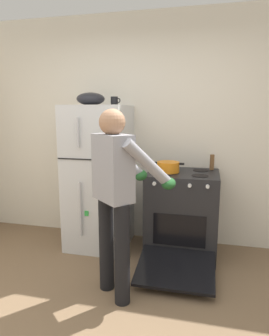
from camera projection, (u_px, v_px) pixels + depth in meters
name	position (u px, v px, depth m)	size (l,w,h in m)	color
kitchen_wall_back	(143.00, 130.00, 3.67)	(6.00, 0.10, 2.70)	silver
refrigerator	(99.00, 177.00, 3.50)	(0.68, 0.72, 1.64)	silver
stove_range	(182.00, 214.00, 3.33)	(0.76, 1.23, 0.93)	black
person_cook	(117.00, 188.00, 2.48)	(0.69, 0.73, 1.60)	black
red_pot	(168.00, 167.00, 3.24)	(0.34, 0.24, 0.11)	orange
coffee_mug	(115.00, 101.00, 3.35)	(0.11, 0.08, 0.10)	black
pepper_mill	(212.00, 162.00, 3.36)	(0.05, 0.05, 0.17)	brown
mixing_bowl	(91.00, 99.00, 3.36)	(0.31, 0.31, 0.14)	black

